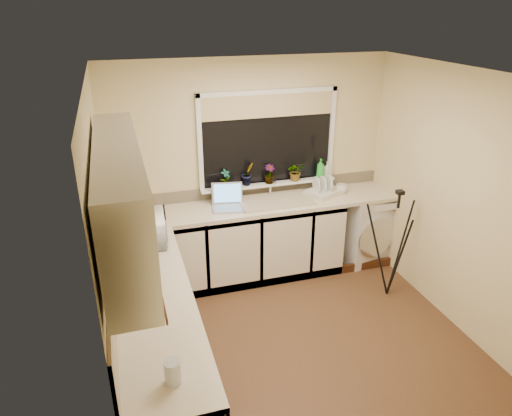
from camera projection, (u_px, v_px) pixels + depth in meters
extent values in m
plane|color=brown|center=(295.00, 336.00, 4.55)|extent=(3.20, 3.20, 0.00)
plane|color=white|center=(305.00, 75.00, 3.57)|extent=(3.20, 3.20, 0.00)
plane|color=beige|center=(250.00, 168.00, 5.37)|extent=(3.20, 0.00, 3.20)
plane|color=beige|center=(395.00, 327.00, 2.75)|extent=(3.20, 0.00, 3.20)
plane|color=beige|center=(106.00, 247.00, 3.63)|extent=(0.00, 3.00, 3.00)
plane|color=beige|center=(456.00, 201.00, 4.49)|extent=(0.00, 3.00, 3.00)
cube|color=silver|center=(231.00, 245.00, 5.34)|extent=(2.55, 0.60, 0.86)
cube|color=silver|center=(158.00, 347.00, 3.77)|extent=(0.54, 2.40, 0.86)
cube|color=beige|center=(258.00, 205.00, 5.25)|extent=(3.20, 0.60, 0.04)
cube|color=beige|center=(153.00, 300.00, 3.59)|extent=(0.60, 2.40, 0.04)
cube|color=silver|center=(121.00, 197.00, 3.05)|extent=(0.28, 1.90, 0.70)
cube|color=beige|center=(110.00, 278.00, 3.41)|extent=(0.02, 2.40, 0.45)
cube|color=beige|center=(251.00, 189.00, 5.47)|extent=(3.20, 0.02, 0.14)
cube|color=black|center=(268.00, 139.00, 5.28)|extent=(1.50, 0.02, 1.00)
cube|color=tan|center=(269.00, 106.00, 5.11)|extent=(1.50, 0.02, 0.25)
cube|color=white|center=(269.00, 184.00, 5.44)|extent=(1.60, 0.14, 0.03)
cube|color=tan|center=(275.00, 201.00, 5.29)|extent=(0.82, 0.46, 0.03)
cylinder|color=silver|center=(270.00, 186.00, 5.41)|extent=(0.03, 0.03, 0.24)
cube|color=silver|center=(363.00, 225.00, 5.82)|extent=(0.69, 0.67, 0.86)
cube|color=#9E9DA5|center=(228.00, 208.00, 5.10)|extent=(0.38, 0.30, 0.02)
cube|color=#5198DC|center=(227.00, 193.00, 5.19)|extent=(0.34, 0.13, 0.23)
cylinder|color=silver|center=(146.00, 241.00, 4.21)|extent=(0.15, 0.15, 0.20)
cube|color=beige|center=(324.00, 192.00, 5.48)|extent=(0.48, 0.43, 0.06)
cylinder|color=silver|center=(173.00, 372.00, 2.76)|extent=(0.10, 0.10, 0.15)
cylinder|color=silver|center=(149.00, 298.00, 3.48)|extent=(0.08, 0.08, 0.11)
imported|color=white|center=(149.00, 229.00, 4.37)|extent=(0.35, 0.50, 0.26)
imported|color=#999999|center=(226.00, 178.00, 5.25)|extent=(0.13, 0.11, 0.21)
imported|color=#999999|center=(248.00, 174.00, 5.32)|extent=(0.17, 0.16, 0.26)
imported|color=#999999|center=(270.00, 174.00, 5.37)|extent=(0.14, 0.14, 0.22)
imported|color=#999999|center=(296.00, 171.00, 5.45)|extent=(0.22, 0.19, 0.22)
imported|color=green|center=(320.00, 168.00, 5.52)|extent=(0.09, 0.09, 0.24)
imported|color=#999999|center=(327.00, 170.00, 5.57)|extent=(0.10, 0.10, 0.19)
imported|color=silver|center=(341.00, 189.00, 5.52)|extent=(0.17, 0.17, 0.11)
imported|color=beige|center=(151.00, 306.00, 3.41)|extent=(0.11, 0.11, 0.09)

